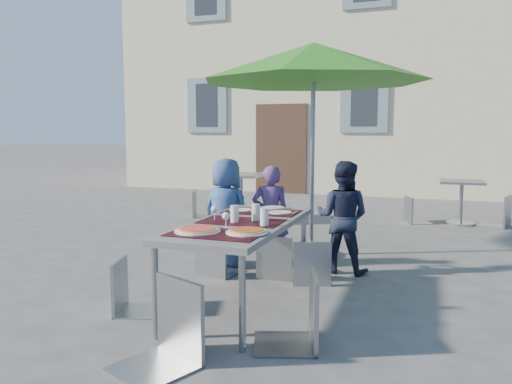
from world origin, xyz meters
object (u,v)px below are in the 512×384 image
at_px(child_1, 271,216).
at_px(patio_umbrella, 314,64).
at_px(chair_2, 312,236).
at_px(child_0, 226,212).
at_px(chair_1, 277,231).
at_px(chair_4, 300,267).
at_px(child_2, 342,217).
at_px(chair_5, 166,272).
at_px(chair_3, 129,254).
at_px(cafe_table_0, 241,187).
at_px(cafe_table_1, 461,195).
at_px(bg_chair_l_1, 414,194).
at_px(dining_table, 241,228).
at_px(pizza_near_right, 247,231).
at_px(pizza_near_left, 198,230).
at_px(bg_chair_l_0, 200,188).
at_px(chair_0, 216,228).
at_px(bg_chair_r_1, 502,192).
at_px(bg_chair_r_0, 268,185).

bearing_deg(child_1, patio_umbrella, -136.38).
height_order(chair_2, patio_umbrella, patio_umbrella).
bearing_deg(chair_2, child_0, 161.56).
bearing_deg(chair_1, chair_4, -67.42).
xyz_separation_m(child_0, child_2, (1.29, 0.18, -0.01)).
height_order(chair_5, patio_umbrella, patio_umbrella).
height_order(chair_3, cafe_table_0, chair_3).
relative_size(child_2, cafe_table_1, 1.66).
bearing_deg(bg_chair_l_1, cafe_table_0, -165.40).
bearing_deg(bg_chair_l_1, patio_umbrella, -112.31).
bearing_deg(dining_table, cafe_table_0, 111.15).
height_order(pizza_near_right, patio_umbrella, patio_umbrella).
xyz_separation_m(pizza_near_left, child_1, (-0.01, 1.89, -0.20)).
bearing_deg(bg_chair_l_1, child_1, -113.21).
relative_size(child_0, bg_chair_l_0, 1.38).
distance_m(chair_5, cafe_table_0, 5.38).
relative_size(pizza_near_left, chair_4, 0.36).
xyz_separation_m(dining_table, chair_0, (-0.59, 0.79, -0.18)).
height_order(chair_4, bg_chair_r_1, chair_4).
xyz_separation_m(child_2, chair_3, (-1.48, -1.82, -0.11)).
bearing_deg(chair_0, pizza_near_right, -56.84).
xyz_separation_m(pizza_near_left, pizza_near_right, (0.37, 0.08, -0.00)).
xyz_separation_m(chair_3, cafe_table_0, (-0.71, 4.43, 0.08)).
relative_size(child_2, patio_umbrella, 0.44).
height_order(chair_2, bg_chair_l_0, bg_chair_l_0).
relative_size(child_0, bg_chair_l_1, 1.45).
xyz_separation_m(patio_umbrella, bg_chair_r_0, (-1.20, 1.94, -1.69)).
bearing_deg(cafe_table_1, dining_table, -112.72).
distance_m(pizza_near_right, cafe_table_1, 5.56).
bearing_deg(patio_umbrella, child_0, -135.41).
bearing_deg(dining_table, chair_5, -93.12).
distance_m(chair_2, chair_5, 2.09).
distance_m(chair_0, cafe_table_0, 3.33).
xyz_separation_m(bg_chair_l_0, cafe_table_1, (4.39, 0.70, -0.03)).
distance_m(child_0, bg_chair_r_1, 4.86).
xyz_separation_m(pizza_near_right, chair_1, (-0.18, 1.37, -0.27)).
bearing_deg(pizza_near_right, bg_chair_l_1, 78.48).
height_order(child_1, chair_3, child_1).
xyz_separation_m(pizza_near_left, patio_umbrella, (0.31, 2.53, 1.55)).
bearing_deg(chair_3, chair_4, -6.85).
bearing_deg(bg_chair_r_0, chair_0, -81.96).
relative_size(chair_1, bg_chair_l_0, 0.97).
height_order(child_1, chair_4, child_1).
bearing_deg(pizza_near_right, cafe_table_0, 111.65).
bearing_deg(chair_5, bg_chair_l_1, 77.18).
bearing_deg(patio_umbrella, bg_chair_r_1, 49.06).
bearing_deg(pizza_near_left, bg_chair_l_0, 115.71).
bearing_deg(bg_chair_r_1, chair_4, -109.48).
bearing_deg(pizza_near_right, chair_0, 123.16).
relative_size(pizza_near_right, patio_umbrella, 0.12).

